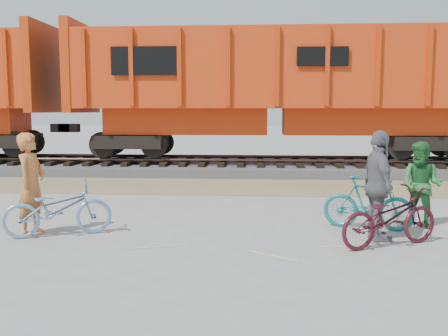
% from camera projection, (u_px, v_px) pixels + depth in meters
% --- Properties ---
extents(ground, '(120.00, 120.00, 0.00)m').
position_uv_depth(ground, '(225.00, 235.00, 8.74)').
color(ground, '#9E9E99').
rests_on(ground, ground).
extents(gravel_strip, '(120.00, 3.00, 0.02)m').
position_uv_depth(gravel_strip, '(238.00, 187.00, 14.18)').
color(gravel_strip, '#97865E').
rests_on(gravel_strip, ground).
extents(ballast_bed, '(120.00, 4.00, 0.30)m').
position_uv_depth(ballast_bed, '(242.00, 168.00, 17.64)').
color(ballast_bed, slate).
rests_on(ballast_bed, ground).
extents(track, '(120.00, 2.60, 0.24)m').
position_uv_depth(track, '(242.00, 159.00, 17.60)').
color(track, black).
rests_on(track, ballast_bed).
extents(hopper_car_center, '(14.00, 3.13, 4.65)m').
position_uv_depth(hopper_car_center, '(275.00, 86.00, 17.23)').
color(hopper_car_center, black).
rests_on(hopper_car_center, track).
extents(bicycle_blue, '(1.92, 1.29, 0.96)m').
position_uv_depth(bicycle_blue, '(58.00, 209.00, 8.65)').
color(bicycle_blue, '#759EC4').
rests_on(bicycle_blue, ground).
extents(bicycle_teal, '(1.69, 0.93, 0.98)m').
position_uv_depth(bicycle_teal, '(368.00, 203.00, 9.14)').
color(bicycle_teal, '#1A7778').
rests_on(bicycle_teal, ground).
extents(bicycle_maroon, '(1.93, 1.38, 0.96)m').
position_uv_depth(bicycle_maroon, '(390.00, 217.00, 7.98)').
color(bicycle_maroon, '#4B141E').
rests_on(bicycle_maroon, ground).
extents(person_solo, '(0.47, 0.68, 1.79)m').
position_uv_depth(person_solo, '(31.00, 184.00, 8.74)').
color(person_solo, '#CC7337').
rests_on(person_solo, ground).
extents(person_man, '(0.99, 0.96, 1.61)m').
position_uv_depth(person_man, '(421.00, 185.00, 9.24)').
color(person_man, '#286E30').
rests_on(person_man, ground).
extents(person_woman, '(0.57, 1.13, 1.85)m').
position_uv_depth(person_woman, '(378.00, 186.00, 8.33)').
color(person_woman, slate).
rests_on(person_woman, ground).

